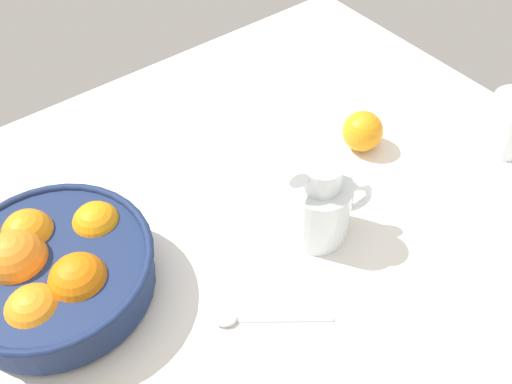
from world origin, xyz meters
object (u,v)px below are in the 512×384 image
Objects in this scene: fruit_bowl at (54,271)px; loose_orange_3 at (363,131)px; spoon at (254,319)px; juice_glass at (508,127)px; juice_pitcher at (319,208)px.

loose_orange_3 is at bearing -4.52° from fruit_bowl.
fruit_bowl reaches higher than spoon.
loose_orange_3 is at bearing 142.77° from juice_glass.
juice_glass reaches higher than spoon.
spoon is at bearing -155.99° from loose_orange_3.
fruit_bowl reaches higher than juice_glass.
juice_glass is at bearing 0.95° from spoon.
spoon is (18.29, -20.11, -4.34)cm from fruit_bowl.
juice_pitcher is at bearing 20.87° from spoon.
fruit_bowl is at bearing 175.48° from loose_orange_3.
juice_pitcher is 38.82cm from juice_glass.
fruit_bowl is 54.05cm from loose_orange_3.
spoon is (-55.24, -0.91, -3.99)cm from juice_glass.
juice_pitcher is 1.49× the size of juice_glass.
fruit_bowl reaches higher than loose_orange_3.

